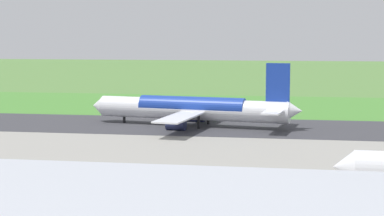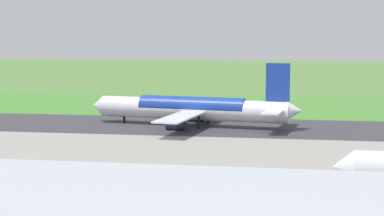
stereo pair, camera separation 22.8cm
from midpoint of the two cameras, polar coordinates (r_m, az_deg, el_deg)
name	(u,v)px [view 1 (the left image)]	position (r m, az deg, el deg)	size (l,w,h in m)	color
ground_plane	(138,125)	(152.90, -5.13, -1.58)	(800.00, 800.00, 0.00)	#547F3D
runway_asphalt	(138,125)	(152.89, -5.13, -1.57)	(600.00, 31.37, 0.06)	#38383D
apron_concrete	(54,174)	(101.38, -12.83, -6.00)	(440.00, 110.00, 0.05)	gray
grass_verge_foreground	(168,107)	(189.71, -2.30, 0.08)	(600.00, 80.00, 0.04)	#478534
airliner_main	(193,109)	(149.43, 0.09, -0.06)	(54.02, 44.40, 15.88)	white
no_stopping_sign	(185,102)	(187.50, -0.71, 0.52)	(0.60, 0.10, 2.90)	slate
traffic_cone_orange	(176,106)	(190.27, -1.52, 0.18)	(0.40, 0.40, 0.55)	orange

